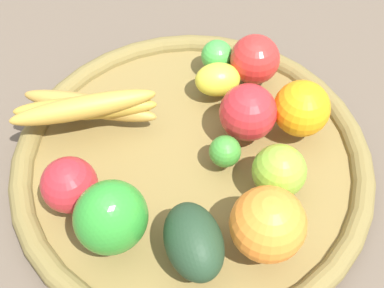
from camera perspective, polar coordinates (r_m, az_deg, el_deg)
The scene contains 14 objects.
ground_plane at distance 0.69m, azimuth -0.00°, elevation -2.79°, with size 2.40×2.40×0.00m, color brown.
basket at distance 0.68m, azimuth -0.00°, elevation -1.98°, with size 0.47×0.47×0.04m.
banana_bunch at distance 0.69m, azimuth -11.52°, elevation 4.00°, with size 0.17×0.17×0.06m.
apple_3 at distance 0.62m, azimuth 9.54°, elevation -2.95°, with size 0.06×0.06×0.06m, color #84B632.
lime_1 at distance 0.64m, azimuth 3.64°, elevation -0.81°, with size 0.04×0.04×0.04m, color #3E9131.
apple_0 at distance 0.66m, azimuth 6.16°, elevation 3.47°, with size 0.07×0.07×0.07m, color red.
avocado at distance 0.56m, azimuth 0.18°, elevation -10.64°, with size 0.09×0.06×0.06m, color #203A23.
apple_1 at distance 0.61m, azimuth -13.30°, elevation -4.38°, with size 0.07×0.07×0.07m, color red.
apple_2 at distance 0.73m, azimuth 6.91°, elevation 9.20°, with size 0.07×0.07×0.07m, color red.
orange_0 at distance 0.57m, azimuth 8.31°, elevation -8.71°, with size 0.08×0.08×0.08m, color orange.
lime_0 at distance 0.75m, azimuth 2.76°, elevation 9.64°, with size 0.05×0.05×0.05m, color green.
bell_pepper at distance 0.57m, azimuth -8.87°, elevation -7.99°, with size 0.08×0.07×0.09m, color green.
lemon_0 at distance 0.71m, azimuth 2.83°, elevation 7.08°, with size 0.06×0.05×0.05m, color yellow.
orange_1 at distance 0.67m, azimuth 11.92°, elevation 3.83°, with size 0.07×0.07×0.07m, color orange.
Camera 1 is at (-0.27, 0.28, 0.57)m, focal length 48.63 mm.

